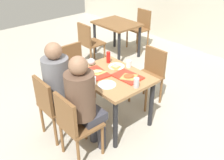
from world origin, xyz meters
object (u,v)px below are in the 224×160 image
at_px(chair_near_left, 52,103).
at_px(paper_plate_near_edge, 107,85).
at_px(chair_near_right, 74,123).
at_px(background_chair_near, 89,41).
at_px(chair_far_side, 150,72).
at_px(pizza_slice_c, 116,66).
at_px(person_in_red, 60,82).
at_px(plastic_cup_b, 93,81).
at_px(person_in_brown_jacket, 84,99).
at_px(tray_red_far, 128,77).
at_px(paper_plate_center, 116,66).
at_px(background_table, 117,28).
at_px(condiment_bottle, 108,57).
at_px(main_table, 112,83).
at_px(soda_can, 136,83).
at_px(pizza_slice_b, 129,76).
at_px(background_chair_far, 141,26).
at_px(plastic_cup_a, 129,64).
at_px(tray_red_near, 96,73).
at_px(chair_left_end, 75,68).
at_px(foil_bundle, 91,62).
at_px(pizza_slice_a, 97,72).

bearing_deg(chair_near_left, paper_plate_near_edge, 54.92).
distance_m(chair_near_right, background_chair_near, 2.47).
xyz_separation_m(chair_far_side, pizza_slice_c, (-0.13, -0.58, 0.24)).
bearing_deg(chair_far_side, person_in_red, -99.96).
bearing_deg(plastic_cup_b, chair_near_right, -63.58).
xyz_separation_m(person_in_brown_jacket, tray_red_far, (-0.07, 0.74, -0.02)).
height_order(chair_near_right, paper_plate_center, chair_near_right).
bearing_deg(chair_far_side, background_table, 153.83).
bearing_deg(condiment_bottle, paper_plate_near_edge, -42.04).
bearing_deg(chair_near_right, person_in_red, 163.92).
xyz_separation_m(main_table, plastic_cup_b, (0.02, -0.32, 0.16)).
xyz_separation_m(chair_far_side, plastic_cup_b, (0.02, -1.08, 0.27)).
distance_m(paper_plate_center, soda_can, 0.59).
bearing_deg(background_chair_near, soda_can, -21.67).
bearing_deg(chair_far_side, chair_near_left, -99.06).
bearing_deg(pizza_slice_c, paper_plate_near_edge, -54.48).
xyz_separation_m(paper_plate_center, paper_plate_near_edge, (0.29, -0.42, 0.00)).
xyz_separation_m(main_table, pizza_slice_b, (0.20, 0.11, 0.14)).
relative_size(person_in_brown_jacket, pizza_slice_c, 6.28).
height_order(background_chair_near, background_chair_far, same).
bearing_deg(chair_near_left, plastic_cup_b, 58.73).
height_order(pizza_slice_b, pizza_slice_c, pizza_slice_b).
relative_size(soda_can, background_chair_far, 0.14).
distance_m(chair_far_side, pizza_slice_b, 0.72).
xyz_separation_m(paper_plate_near_edge, plastic_cup_a, (-0.17, 0.53, 0.05)).
distance_m(person_in_red, plastic_cup_a, 0.97).
xyz_separation_m(plastic_cup_b, condiment_bottle, (-0.34, 0.53, 0.03)).
bearing_deg(soda_can, chair_near_right, -102.29).
distance_m(chair_near_left, plastic_cup_a, 1.14).
bearing_deg(pizza_slice_b, background_table, 141.57).
bearing_deg(person_in_red, background_chair_near, 133.84).
relative_size(paper_plate_near_edge, plastic_cup_b, 2.20).
bearing_deg(pizza_slice_b, chair_near_right, -86.86).
xyz_separation_m(main_table, background_chair_near, (-1.64, 0.84, -0.11)).
bearing_deg(condiment_bottle, tray_red_near, -66.82).
bearing_deg(tray_red_near, background_chair_far, 121.17).
bearing_deg(chair_far_side, paper_plate_near_edge, -81.45).
xyz_separation_m(chair_left_end, background_table, (-0.77, 1.57, 0.10)).
xyz_separation_m(plastic_cup_b, soda_can, (0.39, 0.34, 0.01)).
height_order(plastic_cup_a, foil_bundle, same).
bearing_deg(chair_near_left, background_chair_far, 114.55).
distance_m(pizza_slice_b, pizza_slice_c, 0.34).
height_order(chair_left_end, tray_red_far, chair_left_end).
bearing_deg(pizza_slice_a, background_table, 131.25).
distance_m(paper_plate_near_edge, condiment_bottle, 0.63).
bearing_deg(person_in_red, chair_far_side, 80.04).
xyz_separation_m(condiment_bottle, background_table, (-1.33, 1.36, -0.20)).
bearing_deg(background_table, condiment_bottle, -45.73).
bearing_deg(chair_near_right, condiment_bottle, 119.95).
bearing_deg(pizza_slice_a, plastic_cup_a, 72.19).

